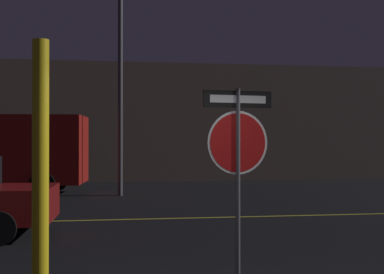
# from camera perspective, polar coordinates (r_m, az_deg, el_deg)

# --- Properties ---
(road_center_stripe) EXTENTS (43.01, 0.12, 0.01)m
(road_center_stripe) POSITION_cam_1_polar(r_m,az_deg,el_deg) (12.63, -3.60, -8.69)
(road_center_stripe) COLOR gold
(road_center_stripe) RESTS_ON ground_plane
(stop_sign) EXTENTS (0.93, 0.15, 2.49)m
(stop_sign) POSITION_cam_1_polar(r_m,az_deg,el_deg) (6.93, 4.91, -0.79)
(stop_sign) COLOR #4C4C51
(stop_sign) RESTS_ON ground_plane
(yellow_pole_left) EXTENTS (0.15, 0.15, 2.71)m
(yellow_pole_left) POSITION_cam_1_polar(r_m,az_deg,el_deg) (4.91, -15.87, -5.80)
(yellow_pole_left) COLOR yellow
(yellow_pole_left) RESTS_ON ground_plane
(street_lamp) EXTENTS (0.50, 0.50, 7.89)m
(street_lamp) POSITION_cam_1_polar(r_m,az_deg,el_deg) (18.32, -7.66, 10.46)
(street_lamp) COLOR #4C4C51
(street_lamp) RESTS_ON ground_plane
(building_backdrop) EXTENTS (38.45, 4.17, 5.36)m
(building_backdrop) POSITION_cam_1_polar(r_m,az_deg,el_deg) (26.03, -12.00, 1.48)
(building_backdrop) COLOR #7A6B5B
(building_backdrop) RESTS_ON ground_plane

